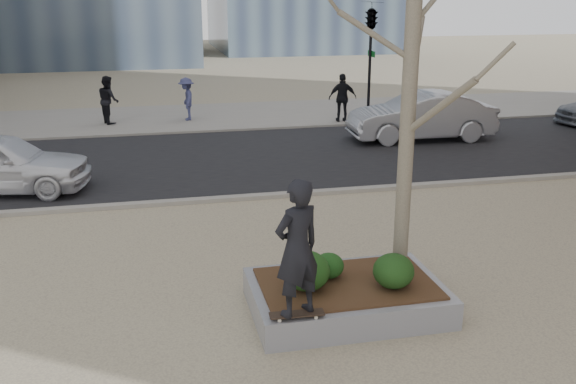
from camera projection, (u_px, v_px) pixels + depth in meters
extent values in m
plane|color=tan|center=(285.00, 317.00, 10.01)|extent=(120.00, 120.00, 0.00)
cube|color=black|center=(214.00, 160.00, 19.32)|extent=(60.00, 8.00, 0.02)
cube|color=gray|center=(195.00, 117.00, 25.83)|extent=(60.00, 6.00, 0.02)
cube|color=gray|center=(346.00, 297.00, 10.15)|extent=(3.00, 2.00, 0.45)
cube|color=#382314|center=(347.00, 283.00, 10.08)|extent=(2.70, 1.70, 0.04)
ellipsoid|color=#163D13|center=(306.00, 271.00, 9.75)|extent=(0.72, 0.72, 0.61)
ellipsoid|color=#133410|center=(329.00, 266.00, 10.18)|extent=(0.48, 0.48, 0.41)
ellipsoid|color=#113612|center=(393.00, 271.00, 9.83)|extent=(0.64, 0.64, 0.54)
imported|color=black|center=(297.00, 248.00, 8.73)|extent=(0.85, 0.72, 1.98)
imported|color=#96979D|center=(421.00, 116.00, 21.63)|extent=(4.94, 1.94, 1.60)
imported|color=black|center=(108.00, 100.00, 24.29)|extent=(0.94, 1.06, 1.80)
imported|color=#393D68|center=(187.00, 99.00, 24.92)|extent=(0.62, 1.07, 1.65)
imported|color=black|center=(343.00, 98.00, 24.63)|extent=(1.12, 0.56, 1.84)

